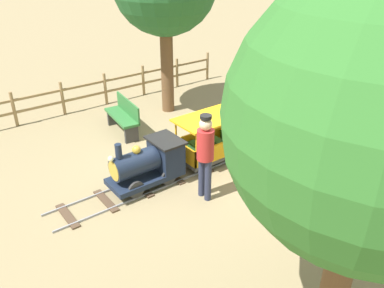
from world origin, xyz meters
The scene contains 8 objects.
ground_plane centered at (0.00, 0.00, 0.00)m, with size 60.00×60.00×0.00m, color #8C7A56.
track centered at (0.00, 0.04, 0.02)m, with size 0.77×6.40×0.04m.
locomotive centered at (0.00, 1.24, 0.48)m, with size 0.73×1.44×1.01m.
passenger_car centered at (0.00, -0.86, 0.42)m, with size 0.83×2.70×0.97m.
conductor_person centered at (-0.95, 0.68, 0.96)m, with size 0.30×0.30×1.62m.
park_bench centered at (2.32, 0.52, 0.42)m, with size 1.34×0.55×0.82m.
oak_tree_distant centered at (-3.91, 1.15, 2.70)m, with size 2.79×2.79×4.11m.
fence_section centered at (4.29, 0.04, 0.48)m, with size 0.08×7.48×0.90m.
Camera 1 is at (-5.47, 4.39, 4.15)m, focal length 36.47 mm.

